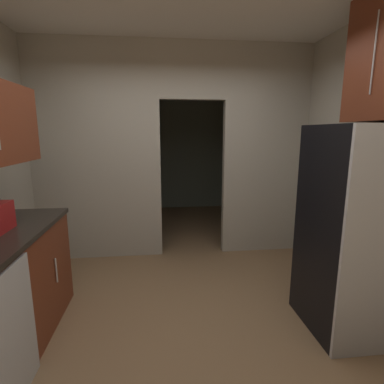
{
  "coord_description": "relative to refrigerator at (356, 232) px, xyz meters",
  "views": [
    {
      "loc": [
        -0.22,
        -2.21,
        1.67
      ],
      "look_at": [
        0.15,
        1.02,
        1.01
      ],
      "focal_mm": 27.89,
      "sensor_mm": 36.0,
      "label": 1
    }
  ],
  "objects": [
    {
      "name": "dishwasher",
      "position": [
        -2.51,
        -0.47,
        -0.42
      ],
      "size": [
        0.02,
        0.56,
        0.88
      ],
      "color": "#B7BABC",
      "rests_on": "ground"
    },
    {
      "name": "ground",
      "position": [
        -1.39,
        0.03,
        -0.86
      ],
      "size": [
        20.0,
        20.0,
        0.0
      ],
      "primitive_type": "plane",
      "color": "brown"
    },
    {
      "name": "refrigerator",
      "position": [
        0.0,
        0.0,
        0.0
      ],
      "size": [
        0.71,
        0.76,
        1.73
      ],
      "color": "black",
      "rests_on": "ground"
    },
    {
      "name": "kitchen_partition",
      "position": [
        -1.44,
        1.8,
        0.61
      ],
      "size": [
        3.62,
        0.12,
        2.79
      ],
      "color": "#ADA899",
      "rests_on": "ground"
    },
    {
      "name": "adjoining_room_shell",
      "position": [
        -1.39,
        3.64,
        0.53
      ],
      "size": [
        3.62,
        2.67,
        2.79
      ],
      "color": "gray",
      "rests_on": "ground"
    }
  ]
}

